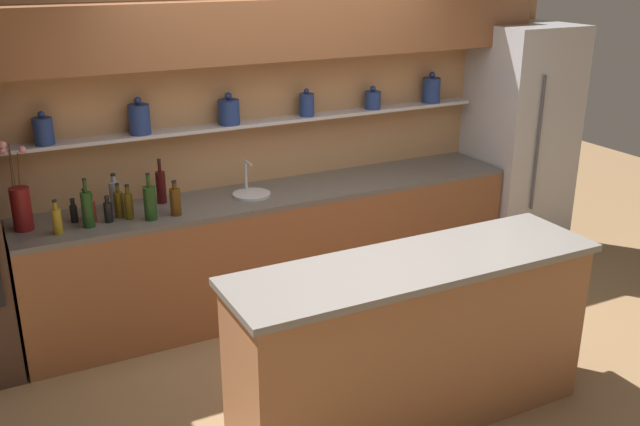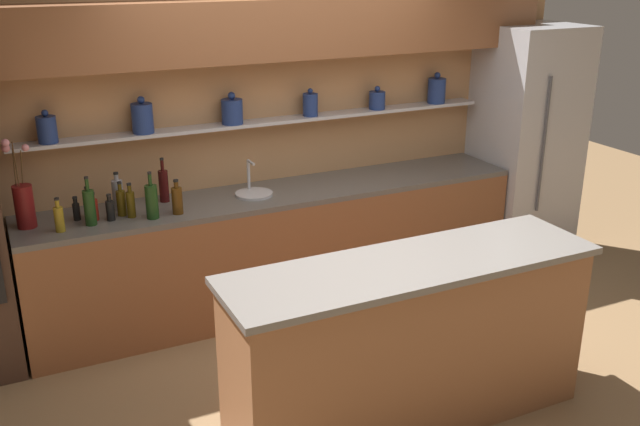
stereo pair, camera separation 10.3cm
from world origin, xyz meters
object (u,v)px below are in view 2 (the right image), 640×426
bottle_sauce_5 (94,209)px  bottle_spirit_7 (177,200)px  bottle_spirit_2 (118,194)px  bottle_oil_3 (59,218)px  bottle_wine_9 (164,185)px  refrigerator (525,146)px  bottle_oil_6 (131,203)px  bottle_oil_8 (121,202)px  flower_vase (23,202)px  sink_fixture (254,192)px  bottle_wine_11 (152,201)px  bottle_sauce_0 (110,210)px  bottle_wine_10 (90,207)px  bottle_sauce_1 (76,210)px  bottle_oil_4 (88,205)px

bottle_sauce_5 → bottle_spirit_7: (0.53, -0.12, 0.02)m
bottle_spirit_2 → bottle_oil_3: size_ratio=1.18×
bottle_wine_9 → bottle_oil_3: bearing=-158.8°
refrigerator → bottle_wine_9: size_ratio=6.33×
bottle_oil_6 → bottle_oil_8: size_ratio=1.01×
refrigerator → bottle_sauce_5: 3.64m
flower_vase → bottle_spirit_7: size_ratio=2.45×
flower_vase → sink_fixture: flower_vase is taller
bottle_oil_6 → bottle_wine_11: size_ratio=0.74×
bottle_sauce_0 → bottle_oil_3: size_ratio=0.81×
sink_fixture → bottle_spirit_7: bearing=-166.0°
bottle_wine_10 → bottle_wine_11: bearing=-7.3°
flower_vase → bottle_spirit_7: bearing=-10.4°
refrigerator → sink_fixture: bearing=178.9°
bottle_sauce_5 → bottle_wine_9: 0.55m
bottle_sauce_0 → bottle_oil_6: size_ratio=0.76×
refrigerator → sink_fixture: refrigerator is taller
bottle_wine_9 → bottle_wine_10: (-0.55, -0.25, 0.00)m
bottle_spirit_7 → flower_vase: bearing=169.6°
bottle_sauce_5 → bottle_sauce_1: bearing=154.3°
bottle_sauce_0 → bottle_oil_6: bearing=-0.2°
refrigerator → bottle_wine_11: (-3.29, -0.12, 0.02)m
flower_vase → refrigerator: bearing=-1.0°
bottle_sauce_1 → bottle_wine_10: 0.16m
sink_fixture → bottle_wine_9: bottle_wine_9 is taller
bottle_oil_8 → bottle_wine_10: size_ratio=0.72×
bottle_spirit_2 → bottle_oil_3: (-0.42, -0.26, -0.02)m
bottle_spirit_2 → bottle_sauce_0: bearing=-115.0°
bottle_oil_8 → bottle_wine_9: size_ratio=0.74×
bottle_sauce_1 → bottle_oil_4: 0.09m
bottle_oil_4 → bottle_wine_10: 0.16m
bottle_oil_8 → bottle_wine_11: 0.23m
bottle_oil_8 → bottle_spirit_7: bearing=-20.5°
bottle_sauce_0 → bottle_sauce_1: 0.23m
bottle_sauce_1 → bottle_oil_4: bottle_oil_4 is taller
flower_vase → bottle_oil_8: 0.61m
sink_fixture → bottle_sauce_1: size_ratio=1.68×
bottle_sauce_0 → refrigerator: bearing=0.6°
bottle_sauce_1 → bottle_spirit_7: (0.64, -0.17, 0.03)m
bottle_oil_3 → bottle_oil_8: bearing=17.5°
bottle_sauce_1 → bottle_spirit_2: (0.29, 0.09, 0.04)m
refrigerator → bottle_spirit_2: refrigerator is taller
sink_fixture → bottle_sauce_5: sink_fixture is taller
bottle_sauce_1 → bottle_wine_11: bearing=-21.3°
bottle_sauce_0 → bottle_oil_8: size_ratio=0.77×
bottle_spirit_2 → bottle_wine_10: 0.32m
bottle_wine_9 → bottle_oil_8: bearing=-154.3°
flower_vase → bottle_oil_8: flower_vase is taller
bottle_sauce_1 → bottle_spirit_7: size_ratio=0.68×
bottle_wine_11 → refrigerator: bearing=2.0°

